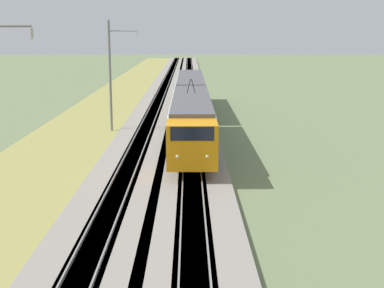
# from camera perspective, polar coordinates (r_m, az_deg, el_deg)

# --- Properties ---
(ballast_main) EXTENTS (240.00, 4.40, 0.30)m
(ballast_main) POSITION_cam_1_polar(r_m,az_deg,el_deg) (56.96, -4.12, 3.39)
(ballast_main) COLOR gray
(ballast_main) RESTS_ON ground
(ballast_adjacent) EXTENTS (240.00, 4.40, 0.30)m
(ballast_adjacent) POSITION_cam_1_polar(r_m,az_deg,el_deg) (56.83, -0.17, 3.40)
(ballast_adjacent) COLOR gray
(ballast_adjacent) RESTS_ON ground
(track_main) EXTENTS (240.00, 1.57, 0.45)m
(track_main) POSITION_cam_1_polar(r_m,az_deg,el_deg) (56.95, -4.12, 3.40)
(track_main) COLOR #4C4238
(track_main) RESTS_ON ground
(track_adjacent) EXTENTS (240.00, 1.57, 0.45)m
(track_adjacent) POSITION_cam_1_polar(r_m,az_deg,el_deg) (56.83, -0.17, 3.41)
(track_adjacent) COLOR #4C4238
(track_adjacent) RESTS_ON ground
(grass_verge) EXTENTS (240.00, 8.13, 0.12)m
(grass_verge) POSITION_cam_1_polar(r_m,az_deg,el_deg) (57.61, -9.70, 3.25)
(grass_verge) COLOR #99934C
(grass_verge) RESTS_ON ground
(passenger_train) EXTENTS (40.30, 2.99, 4.89)m
(passenger_train) POSITION_cam_1_polar(r_m,az_deg,el_deg) (49.13, -0.14, 4.57)
(passenger_train) COLOR orange
(passenger_train) RESTS_ON ground
(catenary_mast_mid) EXTENTS (0.22, 2.56, 9.50)m
(catenary_mast_mid) POSITION_cam_1_polar(r_m,az_deg,el_deg) (46.43, -8.67, 7.26)
(catenary_mast_mid) COLOR slate
(catenary_mast_mid) RESTS_ON ground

